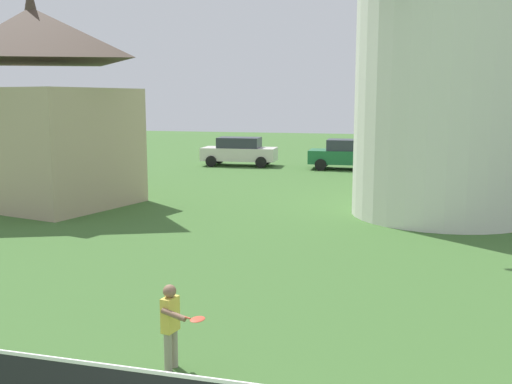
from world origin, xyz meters
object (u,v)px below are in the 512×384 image
(player_far, at_px, (172,322))
(parked_car_mustard, at_px, (470,156))
(parked_car_cream, at_px, (239,151))
(parked_car_green, at_px, (350,154))
(chapel, at_px, (36,110))

(player_far, height_order, parked_car_mustard, parked_car_mustard)
(parked_car_cream, bearing_deg, parked_car_mustard, 2.33)
(parked_car_cream, xyz_separation_m, parked_car_mustard, (12.06, 0.49, -0.00))
(player_far, distance_m, parked_car_green, 23.94)
(parked_car_green, bearing_deg, chapel, -125.42)
(player_far, xyz_separation_m, chapel, (-9.70, 10.78, 2.60))
(parked_car_cream, distance_m, parked_car_mustard, 12.07)
(parked_car_cream, height_order, chapel, chapel)
(player_far, relative_size, parked_car_mustard, 0.30)
(parked_car_mustard, bearing_deg, player_far, -102.84)
(parked_car_green, relative_size, parked_car_mustard, 1.08)
(parked_car_cream, distance_m, chapel, 13.89)
(parked_car_mustard, bearing_deg, chapel, -138.01)
(parked_car_green, xyz_separation_m, chapel, (-9.36, -13.15, 2.47))
(parked_car_mustard, xyz_separation_m, chapel, (-15.30, -13.77, 2.47))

